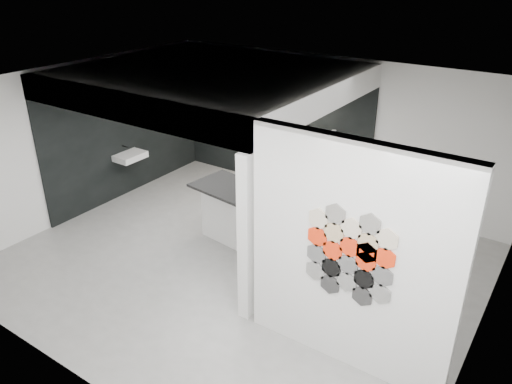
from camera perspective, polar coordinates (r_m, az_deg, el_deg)
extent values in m
cube|color=gray|center=(8.06, -1.80, -8.04)|extent=(7.00, 6.00, 0.01)
cube|color=silver|center=(5.64, 10.63, -7.57)|extent=(2.45, 0.15, 2.80)
cube|color=black|center=(10.44, 1.87, 7.17)|extent=(4.40, 0.04, 2.35)
cube|color=black|center=(10.36, -14.42, 6.24)|extent=(0.04, 4.00, 2.35)
cube|color=silver|center=(8.53, -5.29, 12.52)|extent=(4.40, 4.00, 0.40)
cube|color=silver|center=(6.34, -1.20, -5.53)|extent=(0.16, 0.16, 2.35)
cube|color=silver|center=(7.19, -15.06, 9.36)|extent=(4.40, 0.16, 0.40)
cube|color=silver|center=(10.18, -14.17, 3.98)|extent=(0.40, 0.60, 0.12)
cube|color=black|center=(10.26, 2.03, 7.59)|extent=(3.00, 0.15, 0.04)
cube|color=silver|center=(8.28, -0.75, -3.11)|extent=(1.74, 0.83, 0.96)
cube|color=black|center=(7.99, -1.20, -0.17)|extent=(1.99, 1.08, 0.04)
cube|color=black|center=(7.92, 1.00, -0.32)|extent=(0.55, 0.49, 0.02)
cylinder|color=black|center=(7.98, 2.06, 1.70)|extent=(0.03, 0.03, 0.45)
torus|color=black|center=(7.84, 1.77, 3.06)|extent=(0.04, 0.16, 0.16)
cylinder|color=black|center=(10.67, -1.68, 8.83)|extent=(0.22, 0.22, 0.15)
ellipsoid|color=black|center=(9.89, 5.54, 7.43)|extent=(0.23, 0.23, 0.17)
cylinder|color=gray|center=(9.63, 8.89, 6.52)|extent=(0.17, 0.17, 0.10)
cylinder|color=gray|center=(9.63, 8.90, 6.62)|extent=(0.10, 0.10, 0.13)
cylinder|color=black|center=(10.53, -0.61, 8.69)|extent=(0.07, 0.07, 0.18)
cylinder|color=black|center=(10.66, -1.56, 8.69)|extent=(0.10, 0.10, 0.11)
cylinder|color=silver|center=(5.83, 6.79, -8.90)|extent=(0.26, 0.02, 0.26)
cylinder|color=black|center=(5.71, 6.90, -7.02)|extent=(0.26, 0.02, 0.26)
cylinder|color=red|center=(5.59, 7.02, -5.07)|extent=(0.26, 0.02, 0.26)
cylinder|color=beige|center=(5.48, 7.15, -3.04)|extent=(0.26, 0.02, 0.26)
cylinder|color=#2D2D2D|center=(5.83, 8.45, -10.38)|extent=(0.26, 0.02, 0.26)
cylinder|color=black|center=(5.70, 8.60, -8.54)|extent=(0.26, 0.02, 0.26)
cylinder|color=red|center=(5.58, 8.75, -6.62)|extent=(0.26, 0.02, 0.26)
cylinder|color=tan|center=(5.46, 8.90, -4.61)|extent=(0.26, 0.02, 0.26)
cylinder|color=#66635E|center=(5.35, 9.06, -2.52)|extent=(0.26, 0.02, 0.26)
cylinder|color=silver|center=(5.70, 10.30, -10.05)|extent=(0.26, 0.02, 0.26)
cylinder|color=black|center=(5.57, 10.48, -8.16)|extent=(0.26, 0.02, 0.26)
cylinder|color=red|center=(5.45, 10.67, -6.19)|extent=(0.26, 0.02, 0.26)
cylinder|color=beige|center=(5.34, 10.86, -4.12)|extent=(0.26, 0.02, 0.26)
cylinder|color=#2D2D2D|center=(5.71, 12.03, -11.55)|extent=(0.26, 0.02, 0.26)
cylinder|color=black|center=(5.58, 12.23, -9.70)|extent=(0.26, 0.02, 0.26)
cylinder|color=red|center=(5.45, 12.45, -7.76)|extent=(0.26, 0.02, 0.26)
cylinder|color=tan|center=(5.34, 12.67, -5.73)|extent=(0.26, 0.02, 0.26)
cylinder|color=#66635E|center=(5.23, 12.91, -3.61)|extent=(0.26, 0.02, 0.26)
cylinder|color=silver|center=(5.59, 14.00, -11.22)|extent=(0.26, 0.02, 0.26)
cylinder|color=black|center=(5.46, 14.24, -9.32)|extent=(0.26, 0.02, 0.26)
cylinder|color=red|center=(5.34, 14.50, -7.32)|extent=(0.26, 0.02, 0.26)
cylinder|color=beige|center=(5.23, 14.76, -5.24)|extent=(0.26, 0.02, 0.26)
cylinder|color=red|center=(5.40, 12.56, -6.75)|extent=(0.26, 0.02, 0.26)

